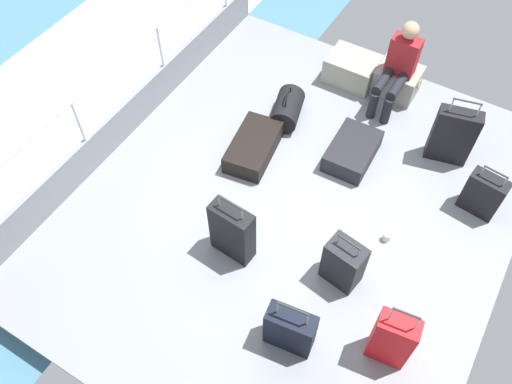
{
  "coord_description": "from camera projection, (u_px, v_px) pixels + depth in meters",
  "views": [
    {
      "loc": [
        1.33,
        -3.0,
        4.71
      ],
      "look_at": [
        -0.33,
        -0.22,
        0.25
      ],
      "focal_mm": 37.28,
      "sensor_mm": 36.0,
      "label": 1
    }
  ],
  "objects": [
    {
      "name": "railing_port",
      "position": [
        121.0,
        78.0,
        5.74
      ],
      "size": [
        0.04,
        4.2,
        1.02
      ],
      "color": "silver",
      "rests_on": "ground_plane"
    },
    {
      "name": "cargo_crate_1",
      "position": [
        397.0,
        81.0,
        6.59
      ],
      "size": [
        0.56,
        0.43,
        0.37
      ],
      "color": "gray",
      "rests_on": "ground_plane"
    },
    {
      "name": "paper_cup",
      "position": [
        387.0,
        237.0,
        5.42
      ],
      "size": [
        0.08,
        0.08,
        0.1
      ],
      "primitive_type": "cylinder",
      "color": "white",
      "rests_on": "ground_plane"
    },
    {
      "name": "suitcase_8",
      "position": [
        290.0,
        330.0,
        4.62
      ],
      "size": [
        0.46,
        0.25,
        0.72
      ],
      "color": "black",
      "rests_on": "ground_plane"
    },
    {
      "name": "suitcase_2",
      "position": [
        254.0,
        147.0,
        6.05
      ],
      "size": [
        0.56,
        0.86,
        0.23
      ],
      "color": "black",
      "rests_on": "ground_plane"
    },
    {
      "name": "suitcase_1",
      "position": [
        232.0,
        232.0,
        5.11
      ],
      "size": [
        0.45,
        0.22,
        0.84
      ],
      "color": "black",
      "rests_on": "ground_plane"
    },
    {
      "name": "passenger_seated",
      "position": [
        398.0,
        66.0,
        6.2
      ],
      "size": [
        0.34,
        0.66,
        1.07
      ],
      "color": "maroon",
      "rests_on": "ground_plane"
    },
    {
      "name": "suitcase_7",
      "position": [
        392.0,
        339.0,
        4.49
      ],
      "size": [
        0.36,
        0.23,
        0.89
      ],
      "color": "red",
      "rests_on": "ground_plane"
    },
    {
      "name": "ground_plane",
      "position": [
        293.0,
        205.0,
        5.75
      ],
      "size": [
        4.4,
        5.2,
        0.06
      ],
      "primitive_type": "cube",
      "color": "gray"
    },
    {
      "name": "cargo_crate_0",
      "position": [
        352.0,
        69.0,
        6.73
      ],
      "size": [
        0.65,
        0.48,
        0.35
      ],
      "color": "gray",
      "rests_on": "ground_plane"
    },
    {
      "name": "suitcase_0",
      "position": [
        453.0,
        136.0,
        5.83
      ],
      "size": [
        0.49,
        0.28,
        0.88
      ],
      "color": "black",
      "rests_on": "ground_plane"
    },
    {
      "name": "suitcase_6",
      "position": [
        352.0,
        151.0,
        6.01
      ],
      "size": [
        0.49,
        0.72,
        0.23
      ],
      "color": "black",
      "rests_on": "ground_plane"
    },
    {
      "name": "gunwale_port",
      "position": [
        130.0,
        115.0,
        6.19
      ],
      "size": [
        0.06,
        5.2,
        0.45
      ],
      "primitive_type": "cube",
      "color": "gray",
      "rests_on": "ground_plane"
    },
    {
      "name": "suitcase_4",
      "position": [
        483.0,
        194.0,
        5.48
      ],
      "size": [
        0.41,
        0.23,
        0.64
      ],
      "color": "black",
      "rests_on": "ground_plane"
    },
    {
      "name": "suitcase_3",
      "position": [
        344.0,
        263.0,
        4.99
      ],
      "size": [
        0.4,
        0.3,
        0.67
      ],
      "color": "black",
      "rests_on": "ground_plane"
    },
    {
      "name": "duffel_bag",
      "position": [
        287.0,
        109.0,
        6.33
      ],
      "size": [
        0.45,
        0.59,
        0.47
      ],
      "color": "black",
      "rests_on": "ground_plane"
    },
    {
      "name": "sea_wake",
      "position": [
        54.0,
        105.0,
        7.08
      ],
      "size": [
        12.0,
        12.0,
        0.01
      ],
      "color": "teal",
      "rests_on": "ground_plane"
    }
  ]
}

